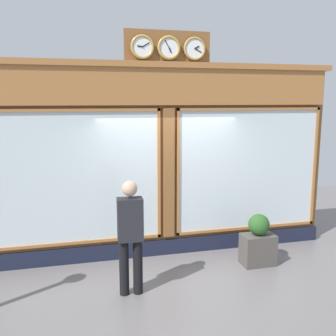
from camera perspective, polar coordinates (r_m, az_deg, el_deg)
shop_facade at (r=7.03m, az=-0.25°, el=1.25°), size 6.29×0.42×3.96m
pedestrian at (r=5.66m, az=-5.52°, el=-9.42°), size 0.37×0.24×1.69m
planter_box at (r=7.01m, az=13.00°, el=-11.53°), size 0.56×0.36×0.53m
planter_shrub at (r=6.86m, az=13.15°, el=-8.06°), size 0.36×0.36×0.36m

